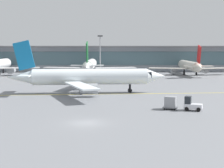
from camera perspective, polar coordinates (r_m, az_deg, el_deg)
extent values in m
plane|color=slate|center=(43.58, -4.17, -6.34)|extent=(400.00, 400.00, 0.00)
cube|color=yellow|center=(69.23, -3.62, -1.67)|extent=(109.72, 8.58, 0.01)
cube|color=#8C939E|center=(135.40, -1.65, 4.07)|extent=(190.25, 8.00, 9.00)
cube|color=slate|center=(131.31, -1.69, 4.20)|extent=(182.64, 0.16, 5.04)
cube|color=slate|center=(133.81, -1.67, 6.10)|extent=(197.86, 11.00, 0.60)
cone|color=white|center=(134.60, -16.49, 3.35)|extent=(3.35, 4.14, 3.16)
cube|color=black|center=(132.06, -16.87, 3.47)|extent=(2.74, 3.12, 1.16)
cube|color=white|center=(116.88, -15.03, 2.55)|extent=(14.05, 6.19, 0.27)
cylinder|color=#999EA3|center=(119.17, -16.07, 2.14)|extent=(2.22, 3.62, 2.05)
cylinder|color=black|center=(129.47, -17.25, 2.09)|extent=(0.43, 0.43, 1.76)
cylinder|color=black|center=(129.50, -17.24, 1.90)|extent=(0.58, 0.91, 0.88)
cylinder|color=white|center=(116.02, -3.57, 3.15)|extent=(3.54, 23.60, 3.27)
cone|color=white|center=(129.72, -3.17, 3.47)|extent=(3.15, 3.96, 3.11)
cube|color=black|center=(127.09, -3.24, 3.60)|extent=(2.59, 2.97, 1.15)
cone|color=white|center=(101.67, -4.10, 2.72)|extent=(2.84, 5.27, 2.78)
cube|color=white|center=(115.01, -7.80, 2.63)|extent=(13.79, 6.82, 0.27)
cylinder|color=#999EA3|center=(116.16, -6.38, 2.23)|extent=(2.06, 3.49, 2.02)
cube|color=white|center=(113.90, 0.58, 2.65)|extent=(13.81, 6.55, 0.27)
cylinder|color=#999EA3|center=(115.41, -0.76, 2.25)|extent=(2.06, 3.49, 2.02)
cube|color=#19662D|center=(102.55, -4.07, 5.23)|extent=(0.40, 4.42, 6.16)
cube|color=white|center=(103.28, -5.38, 3.04)|extent=(4.84, 2.36, 0.23)
cube|color=white|center=(102.92, -2.70, 3.05)|extent=(4.84, 2.36, 0.23)
cylinder|color=black|center=(124.38, -3.31, 2.20)|extent=(0.42, 0.42, 1.73)
cylinder|color=black|center=(124.41, -3.31, 2.00)|extent=(0.54, 0.87, 0.87)
cylinder|color=black|center=(114.43, -4.73, 1.84)|extent=(0.42, 0.42, 1.73)
cylinder|color=black|center=(114.46, -4.73, 1.63)|extent=(0.54, 0.87, 0.87)
cylinder|color=black|center=(114.13, -2.51, 1.85)|extent=(0.42, 0.42, 1.73)
cylinder|color=black|center=(114.17, -2.51, 1.63)|extent=(0.54, 0.87, 0.87)
cylinder|color=silver|center=(119.91, 12.45, 2.96)|extent=(3.16, 21.34, 2.96)
cone|color=silver|center=(132.02, 11.20, 3.27)|extent=(2.84, 3.58, 2.81)
cube|color=black|center=(129.69, 11.42, 3.38)|extent=(2.33, 2.69, 1.04)
cone|color=silver|center=(107.31, 14.06, 2.56)|extent=(2.56, 4.76, 2.52)
cube|color=silver|center=(116.72, 9.01, 2.55)|extent=(12.49, 5.94, 0.24)
cylinder|color=#999EA3|center=(118.50, 10.06, 2.18)|extent=(1.86, 3.15, 1.83)
cube|color=silver|center=(120.28, 16.15, 2.48)|extent=(12.48, 6.15, 0.24)
cylinder|color=#999EA3|center=(120.89, 14.85, 2.15)|extent=(1.86, 3.15, 1.83)
cube|color=red|center=(108.06, 13.98, 4.71)|extent=(0.35, 3.99, 5.57)
cube|color=silver|center=(107.99, 12.77, 2.85)|extent=(4.37, 2.13, 0.21)
cube|color=silver|center=(109.11, 14.99, 2.83)|extent=(4.37, 2.13, 0.21)
cylinder|color=black|center=(127.30, 11.65, 2.13)|extent=(0.38, 0.38, 1.57)
cylinder|color=black|center=(127.33, 11.64, 1.96)|extent=(0.49, 0.79, 0.78)
cylinder|color=black|center=(117.91, 11.67, 1.82)|extent=(0.38, 0.38, 1.57)
cylinder|color=black|center=(117.94, 11.67, 1.63)|extent=(0.49, 0.79, 0.78)
cylinder|color=black|center=(118.85, 13.56, 1.81)|extent=(0.38, 0.38, 1.57)
cylinder|color=black|center=(118.88, 13.55, 1.62)|extent=(0.49, 0.79, 0.78)
cylinder|color=white|center=(70.85, -3.55, 1.19)|extent=(23.26, 4.92, 3.21)
cone|color=white|center=(72.39, 7.17, 1.26)|extent=(4.06, 3.32, 3.05)
cube|color=black|center=(71.88, 5.18, 1.57)|extent=(3.06, 2.71, 1.12)
cone|color=white|center=(71.96, -14.85, 1.07)|extent=(5.32, 3.10, 2.72)
cube|color=white|center=(79.09, -5.03, 1.05)|extent=(5.64, 13.54, 0.26)
cylinder|color=#999EA3|center=(76.55, -3.98, 0.22)|extent=(3.53, 2.23, 1.98)
cube|color=white|center=(62.76, -5.10, -0.27)|extent=(7.42, 13.43, 0.26)
cylinder|color=#999EA3|center=(65.50, -3.84, -0.78)|extent=(3.53, 2.23, 1.98)
cube|color=#1472B2|center=(71.55, -14.13, 4.54)|extent=(4.34, 0.66, 6.04)
cube|color=white|center=(74.01, -13.47, 1.61)|extent=(2.61, 4.87, 0.23)
cube|color=white|center=(69.37, -14.06, 1.31)|extent=(2.61, 4.87, 0.23)
cylinder|color=black|center=(71.73, 2.93, -0.72)|extent=(0.41, 0.41, 1.70)
cylinder|color=black|center=(71.78, 2.93, -1.05)|extent=(0.88, 0.58, 0.85)
cylinder|color=black|center=(73.25, -5.04, -0.59)|extent=(0.41, 0.41, 1.70)
cylinder|color=black|center=(73.30, -5.04, -0.92)|extent=(0.88, 0.58, 0.85)
cylinder|color=black|center=(68.94, -5.06, -1.01)|extent=(0.41, 0.41, 1.70)
cylinder|color=black|center=(68.99, -5.06, -1.36)|extent=(0.88, 0.58, 0.85)
cube|color=silver|center=(52.92, 13.07, -3.54)|extent=(2.92, 2.21, 0.70)
cube|color=#1E2328|center=(52.87, 12.28, -2.55)|extent=(1.27, 1.48, 1.10)
cylinder|color=black|center=(53.58, 14.05, -3.83)|extent=(0.64, 0.41, 0.60)
cylinder|color=black|center=(52.21, 13.89, -4.09)|extent=(0.64, 0.41, 0.60)
cylinder|color=black|center=(53.77, 12.24, -3.75)|extent=(0.64, 0.41, 0.60)
cylinder|color=black|center=(52.40, 12.04, -4.00)|extent=(0.64, 0.41, 0.60)
cube|color=#595B60|center=(53.47, 9.48, -3.77)|extent=(2.52, 2.23, 0.12)
cube|color=gray|center=(53.33, 9.49, -2.86)|extent=(2.02, 1.96, 1.60)
cylinder|color=black|center=(54.05, 10.39, -3.86)|extent=(0.24, 0.17, 0.22)
cylinder|color=black|center=(52.69, 10.14, -4.12)|extent=(0.24, 0.17, 0.22)
cylinder|color=black|center=(54.31, 8.83, -3.79)|extent=(0.24, 0.17, 0.22)
cylinder|color=black|center=(52.96, 8.53, -4.04)|extent=(0.24, 0.17, 0.22)
cylinder|color=gray|center=(125.63, -1.94, 4.78)|extent=(0.36, 0.36, 12.83)
cube|color=#3F3F42|center=(125.64, -1.95, 7.82)|extent=(1.80, 0.30, 0.50)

